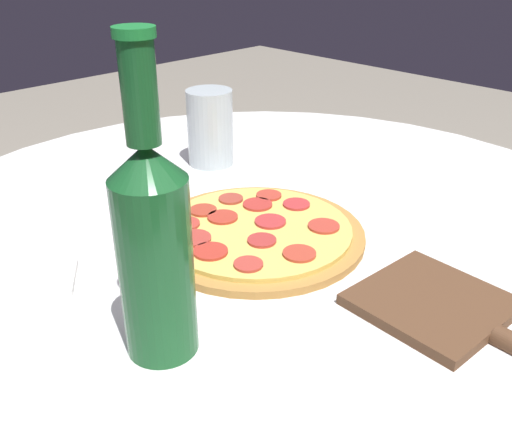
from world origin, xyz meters
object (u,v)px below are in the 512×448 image
Objects in this scene: pizza at (256,232)px; beer_bottle at (154,244)px; pizza_paddle at (457,316)px; drinking_glass at (210,128)px.

beer_bottle is at bearing 23.10° from pizza.
beer_bottle is at bearing -123.39° from pizza_paddle.
pizza_paddle is (-0.24, 0.18, -0.11)m from beer_bottle.
pizza is 2.24× the size of drinking_glass.
drinking_glass is at bearing 171.37° from pizza_paddle.
pizza_paddle is 0.53m from drinking_glass.
pizza_paddle is at bearing 143.13° from beer_bottle.
drinking_glass is (-0.11, -0.51, 0.06)m from pizza_paddle.
pizza reaches higher than pizza_paddle.
beer_bottle reaches higher than pizza.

